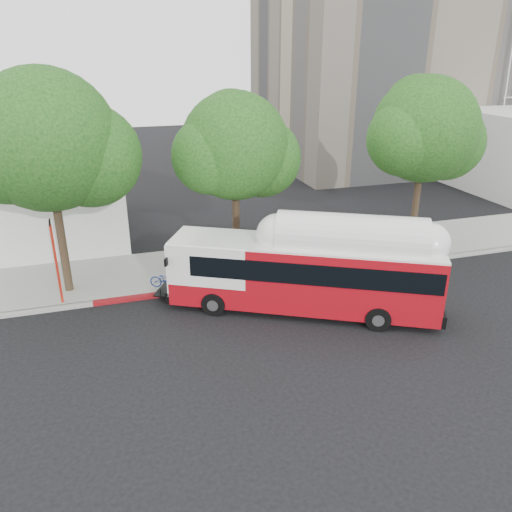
{
  "coord_description": "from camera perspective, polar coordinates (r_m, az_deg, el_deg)",
  "views": [
    {
      "loc": [
        -6.91,
        -16.47,
        10.13
      ],
      "look_at": [
        -0.9,
        3.0,
        1.79
      ],
      "focal_mm": 35.0,
      "sensor_mm": 36.0,
      "label": 1
    }
  ],
  "objects": [
    {
      "name": "ground",
      "position": [
        20.53,
        4.92,
        -7.39
      ],
      "size": [
        120.0,
        120.0,
        0.0
      ],
      "primitive_type": "plane",
      "color": "black",
      "rests_on": "ground"
    },
    {
      "name": "sidewalk",
      "position": [
        26.01,
        -0.38,
        -0.48
      ],
      "size": [
        60.0,
        5.0,
        0.15
      ],
      "primitive_type": "cube",
      "color": "gray",
      "rests_on": "ground"
    },
    {
      "name": "curb_strip",
      "position": [
        23.74,
        1.44,
        -2.8
      ],
      "size": [
        60.0,
        0.3,
        0.15
      ],
      "primitive_type": "cube",
      "color": "gray",
      "rests_on": "ground"
    },
    {
      "name": "red_curb_segment",
      "position": [
        23.05,
        -5.67,
        -3.71
      ],
      "size": [
        10.0,
        0.32,
        0.16
      ],
      "primitive_type": "cube",
      "color": "maroon",
      "rests_on": "ground"
    },
    {
      "name": "street_tree_left",
      "position": [
        22.36,
        -21.54,
        11.69
      ],
      "size": [
        6.67,
        5.8,
        9.74
      ],
      "color": "#2D2116",
      "rests_on": "ground"
    },
    {
      "name": "street_tree_mid",
      "position": [
        23.77,
        -1.5,
        12.02
      ],
      "size": [
        5.75,
        5.0,
        8.62
      ],
      "color": "#2D2116",
      "rests_on": "ground"
    },
    {
      "name": "street_tree_right",
      "position": [
        27.94,
        19.39,
        13.08
      ],
      "size": [
        6.21,
        5.4,
        9.18
      ],
      "color": "#2D2116",
      "rests_on": "ground"
    },
    {
      "name": "transit_bus",
      "position": [
        20.64,
        5.61,
        -2.19
      ],
      "size": [
        11.34,
        7.28,
        3.48
      ],
      "rotation": [
        0.0,
        0.0,
        -0.49
      ],
      "color": "#A00B14",
      "rests_on": "ground"
    },
    {
      "name": "signal_pole",
      "position": [
        22.39,
        -21.86,
        -0.72
      ],
      "size": [
        0.11,
        0.37,
        3.89
      ],
      "color": "red",
      "rests_on": "ground"
    }
  ]
}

